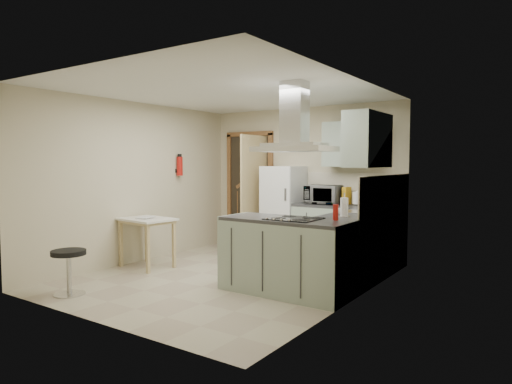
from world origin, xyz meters
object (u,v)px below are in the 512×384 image
Objects in this scene: stool at (69,272)px; drop_leaf_table at (147,243)px; bentwood_chair at (249,223)px; microwave at (323,195)px; peninsula at (286,256)px; fridge at (284,210)px; extractor_hood at (294,149)px.

drop_leaf_table is at bearing 101.86° from stool.
microwave is at bearing 10.63° from bentwood_chair.
drop_leaf_table is (-2.41, 0.00, -0.08)m from peninsula.
microwave is (0.74, 0.00, 0.30)m from fridge.
bentwood_chair is at bearing 135.56° from extractor_hood.
fridge is at bearing 64.80° from drop_leaf_table.
fridge is at bearing 75.96° from stool.
peninsula is (1.22, -1.98, -0.30)m from fridge.
extractor_hood reaches higher than fridge.
stool is (-2.10, -1.50, -0.18)m from peninsula.
extractor_hood is at bearing -56.21° from fridge.
extractor_hood is 0.97× the size of bentwood_chair.
fridge reaches higher than bentwood_chair.
microwave is at bearing 51.56° from drop_leaf_table.
microwave is (-0.59, 1.98, -0.67)m from extractor_hood.
fridge is 2.80× the size of stool.
bentwood_chair reaches higher than peninsula.
extractor_hood is 1.68× the size of stool.
bentwood_chair is (-0.81, 0.12, -0.29)m from fridge.
drop_leaf_table is (-1.19, -1.98, -0.38)m from fridge.
extractor_hood is at bearing 0.00° from peninsula.
bentwood_chair is 1.66m from microwave.
fridge is at bearing 6.72° from bentwood_chair.
microwave is at bearing 103.81° from peninsula.
fridge is 1.67× the size of extractor_hood.
microwave is at bearing 0.07° from fridge.
peninsula is 2.59m from stool.
extractor_hood is 2.17m from microwave.
microwave reaches higher than peninsula.
stool is (-0.87, -3.48, -0.48)m from fridge.
drop_leaf_table is 2.84m from microwave.
bentwood_chair reaches higher than drop_leaf_table.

